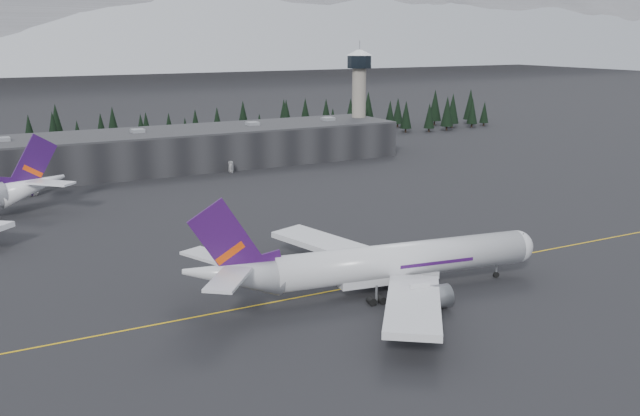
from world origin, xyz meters
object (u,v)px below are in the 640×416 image
control_tower (359,89)px  gse_vehicle_a (33,193)px  jet_main (373,264)px  gse_vehicle_b (231,171)px  terminal (169,150)px

control_tower → gse_vehicle_a: (-120.41, -25.85, -22.65)m
jet_main → gse_vehicle_b: 115.92m
terminal → gse_vehicle_a: bearing=-153.3°
terminal → control_tower: bearing=2.3°
control_tower → terminal: bearing=-177.7°
control_tower → gse_vehicle_b: size_ratio=9.54×
control_tower → jet_main: size_ratio=0.59×
terminal → control_tower: (75.00, 3.00, 17.11)m
gse_vehicle_b → gse_vehicle_a: bearing=-121.5°
terminal → gse_vehicle_b: size_ratio=40.48×
jet_main → control_tower: bearing=67.9°
terminal → control_tower: size_ratio=4.24×
jet_main → gse_vehicle_b: jet_main is taller
gse_vehicle_b → terminal: bearing=-175.8°
gse_vehicle_a → jet_main: bearing=-79.8°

